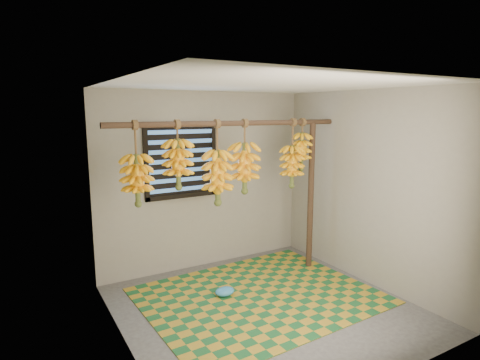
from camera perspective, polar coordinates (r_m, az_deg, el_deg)
floor at (r=4.65m, az=3.60°, el=-17.75°), size 3.00×3.00×0.01m
ceiling at (r=4.13m, az=3.96°, el=13.43°), size 3.00×3.00×0.01m
wall_back at (r=5.51m, az=-5.01°, el=-0.08°), size 3.00×0.01×2.40m
wall_left at (r=3.63m, az=-16.44°, el=-5.64°), size 0.01×3.00×2.40m
wall_right at (r=5.21m, az=17.64°, el=-1.10°), size 0.01×3.00×2.40m
window at (r=5.31m, az=-8.35°, el=2.74°), size 1.00×0.04×1.00m
hanging_pole at (r=4.72m, az=-0.93°, el=8.07°), size 3.00×0.06×0.06m
support_post at (r=5.53m, az=10.02°, el=-2.29°), size 0.08×0.08×2.00m
woven_mat at (r=4.89m, az=2.73°, el=-16.10°), size 2.68×2.18×0.01m
plastic_bag at (r=4.86m, az=-2.18°, el=-15.55°), size 0.24×0.18×0.10m
banana_bunch_a at (r=4.33m, az=-14.41°, el=-0.01°), size 0.33×0.33×0.90m
banana_bunch_b at (r=4.45m, az=-8.79°, el=2.24°), size 0.32×0.32×0.76m
banana_bunch_c at (r=4.68m, az=-3.21°, el=0.36°), size 0.34×0.34×0.99m
banana_bunch_d at (r=4.84m, az=0.66°, el=1.74°), size 0.37×0.37×0.89m
banana_bunch_e at (r=5.25m, az=7.41°, el=1.95°), size 0.31×0.31×0.89m
banana_bunch_f at (r=5.32m, az=8.77°, el=4.03°), size 0.25×0.25×0.68m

